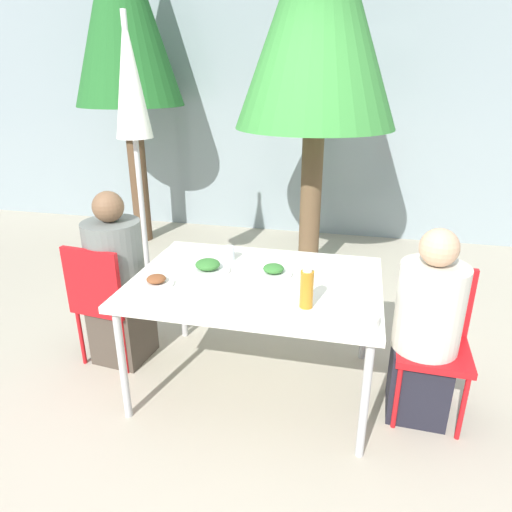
# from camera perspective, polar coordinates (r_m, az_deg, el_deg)

# --- Properties ---
(ground_plane) EXTENTS (24.00, 24.00, 0.00)m
(ground_plane) POSITION_cam_1_polar(r_m,az_deg,el_deg) (3.07, 0.00, -15.68)
(ground_plane) COLOR #B2A893
(building_facade) EXTENTS (10.00, 0.20, 3.00)m
(building_facade) POSITION_cam_1_polar(r_m,az_deg,el_deg) (5.64, 7.74, 17.88)
(building_facade) COLOR #89999E
(building_facade) RESTS_ON ground
(dining_table) EXTENTS (1.45, 1.03, 0.74)m
(dining_table) POSITION_cam_1_polar(r_m,az_deg,el_deg) (2.71, 0.00, -3.96)
(dining_table) COLOR silver
(dining_table) RESTS_ON ground
(chair_left) EXTENTS (0.44, 0.44, 0.87)m
(chair_left) POSITION_cam_1_polar(r_m,az_deg,el_deg) (3.18, -18.35, -4.70)
(chair_left) COLOR red
(chair_left) RESTS_ON ground
(person_left) EXTENTS (0.37, 0.37, 1.20)m
(person_left) POSITION_cam_1_polar(r_m,az_deg,el_deg) (3.19, -16.89, -3.47)
(person_left) COLOR #473D33
(person_left) RESTS_ON ground
(chair_right) EXTENTS (0.41, 0.41, 0.87)m
(chair_right) POSITION_cam_1_polar(r_m,az_deg,el_deg) (2.82, 21.27, -8.73)
(chair_right) COLOR red
(chair_right) RESTS_ON ground
(person_right) EXTENTS (0.36, 0.36, 1.14)m
(person_right) POSITION_cam_1_polar(r_m,az_deg,el_deg) (2.73, 20.43, -9.06)
(person_right) COLOR black
(person_right) RESTS_ON ground
(closed_umbrella) EXTENTS (0.36, 0.36, 2.30)m
(closed_umbrella) POSITION_cam_1_polar(r_m,az_deg,el_deg) (3.79, -15.27, 18.12)
(closed_umbrella) COLOR #333333
(closed_umbrella) RESTS_ON ground
(plate_0) EXTENTS (0.27, 0.27, 0.07)m
(plate_0) POSITION_cam_1_polar(r_m,az_deg,el_deg) (2.80, -6.04, -1.35)
(plate_0) COLOR white
(plate_0) RESTS_ON dining_table
(plate_1) EXTENTS (0.23, 0.23, 0.06)m
(plate_1) POSITION_cam_1_polar(r_m,az_deg,el_deg) (2.74, 2.20, -1.87)
(plate_1) COLOR white
(plate_1) RESTS_ON dining_table
(plate_2) EXTENTS (0.20, 0.20, 0.06)m
(plate_2) POSITION_cam_1_polar(r_m,az_deg,el_deg) (2.68, -12.34, -3.10)
(plate_2) COLOR white
(plate_2) RESTS_ON dining_table
(bottle) EXTENTS (0.07, 0.07, 0.22)m
(bottle) POSITION_cam_1_polar(r_m,az_deg,el_deg) (2.35, 6.36, -4.06)
(bottle) COLOR #B7751E
(bottle) RESTS_ON dining_table
(drinking_cup) EXTENTS (0.08, 0.08, 0.09)m
(drinking_cup) POSITION_cam_1_polar(r_m,az_deg,el_deg) (2.96, -3.45, 0.34)
(drinking_cup) COLOR silver
(drinking_cup) RESTS_ON dining_table
(salad_bowl) EXTENTS (0.16, 0.16, 0.06)m
(salad_bowl) POSITION_cam_1_polar(r_m,az_deg,el_deg) (2.26, 13.17, -7.76)
(salad_bowl) COLOR white
(salad_bowl) RESTS_ON dining_table
(tree_behind_left) EXTENTS (1.42, 1.42, 3.33)m
(tree_behind_left) POSITION_cam_1_polar(r_m,az_deg,el_deg) (4.31, 7.92, 28.02)
(tree_behind_left) COLOR brown
(tree_behind_left) RESTS_ON ground
(tree_behind_right) EXTENTS (1.15, 1.15, 3.45)m
(tree_behind_right) POSITION_cam_1_polar(r_m,az_deg,el_deg) (5.44, -16.34, 27.26)
(tree_behind_right) COLOR brown
(tree_behind_right) RESTS_ON ground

